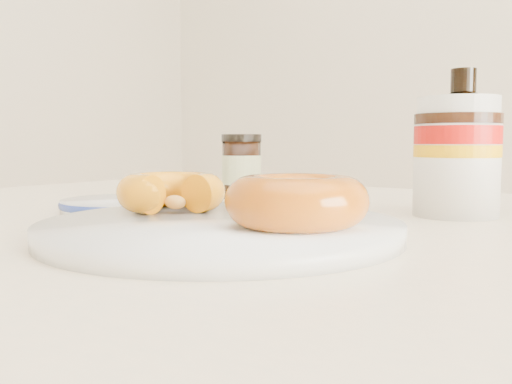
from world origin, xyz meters
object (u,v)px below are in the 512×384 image
Objects in this scene: syrup_bottle at (461,142)px; blue_rim_saucer at (123,204)px; nutella_jar at (457,152)px; dark_jar at (241,167)px; donut_whole at (297,201)px; dining_table at (347,309)px; donut_bitten at (171,192)px; plate at (221,229)px.

syrup_bottle is 0.39m from blue_rim_saucer.
nutella_jar is 0.31m from dark_jar.
blue_rim_saucer is (-0.02, -0.20, -0.04)m from dark_jar.
donut_whole is at bearing -100.83° from nutella_jar.
donut_bitten is at bearing -142.24° from dining_table.
blue_rim_saucer is (-0.13, 0.05, -0.02)m from donut_bitten.
nutella_jar reaches higher than donut_whole.
dark_jar is (-0.30, -0.01, -0.04)m from syrup_bottle.
plate is 0.34m from dark_jar.
nutella_jar is 0.80× the size of syrup_bottle.
syrup_bottle is (0.04, 0.28, 0.05)m from donut_whole.
blue_rim_saucer is at bearing -95.84° from dark_jar.
dining_table is 13.68× the size of donut_bitten.
dining_table is at bearing -111.11° from syrup_bottle.
dark_jar is at bearing 175.71° from nutella_jar.
donut_whole is 1.23× the size of dark_jar.
dining_table is 8.73× the size of syrup_bottle.
plate is 2.93× the size of donut_bitten.
dark_jar is at bearing 124.07° from plate.
dining_table is 0.17m from plate.
donut_bitten is 0.31m from nutella_jar.
blue_rim_saucer is (-0.26, -0.05, 0.09)m from dining_table.
syrup_bottle is (-0.00, 0.03, 0.01)m from nutella_jar.
nutella_jar reaches higher than dining_table.
plate is 3.30× the size of dark_jar.
donut_bitten is at bearing 173.01° from donut_whole.
donut_bitten is 0.14m from blue_rim_saucer.
donut_bitten is 0.80× the size of nutella_jar.
plate is 1.87× the size of syrup_bottle.
plate is at bearing -20.49° from blue_rim_saucer.
dining_table is at bearing -116.61° from nutella_jar.
syrup_bottle is at bearing 80.98° from donut_whole.
donut_whole is 0.29m from blue_rim_saucer.
nutella_jar is 0.03m from syrup_bottle.
blue_rim_saucer is at bearing -151.33° from nutella_jar.
syrup_bottle is (0.11, 0.29, 0.07)m from plate.
dining_table is at bearing 11.00° from blue_rim_saucer.
donut_whole is at bearing -8.66° from donut_bitten.
dining_table is 0.23m from syrup_bottle.
syrup_bottle is at bearing 32.69° from blue_rim_saucer.
donut_bitten is 0.92× the size of donut_whole.
blue_rim_saucer reaches higher than dining_table.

